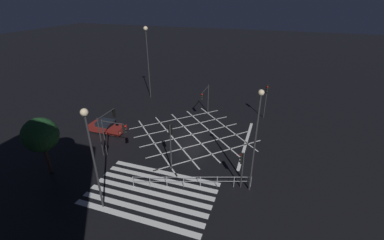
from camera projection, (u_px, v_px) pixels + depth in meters
The scene contains 14 objects.
ground_plane at pixel (192, 134), 29.10m from camera, with size 200.00×200.00×0.00m, color black.
road_markings at pixel (173, 167), 23.57m from camera, with size 15.06×20.55×0.01m.
traffic_light_se_main at pixel (242, 163), 20.14m from camera, with size 0.39×0.36×3.31m.
traffic_light_median_north at pixel (205, 96), 31.99m from camera, with size 0.36×3.06×3.86m.
traffic_light_median_south at pixel (171, 138), 21.99m from camera, with size 0.36×0.39×4.52m.
traffic_light_ne_cross at pixel (266, 95), 31.64m from camera, with size 0.36×0.39×4.42m.
traffic_light_sw_cross at pixel (108, 122), 25.26m from camera, with size 0.36×2.86×4.09m.
traffic_light_sw_main at pixel (115, 131), 23.75m from camera, with size 2.67×0.36×3.91m.
street_lamp_east at pixel (147, 46), 36.31m from camera, with size 0.61×0.61×10.39m.
street_lamp_west at pixel (90, 142), 16.76m from camera, with size 0.51×0.51×8.00m.
street_lamp_far at pixel (257, 129), 18.48m from camera, with size 0.43×0.43×8.58m.
street_tree_near at pixel (40, 135), 21.30m from camera, with size 2.90×2.90×5.26m.
waiting_car at pixel (107, 127), 29.44m from camera, with size 4.19×1.78×1.34m.
pedestrian_railing at pixel (192, 180), 20.89m from camera, with size 9.16×3.16×1.05m.
Camera 1 is at (8.20, -24.04, 14.29)m, focal length 24.00 mm.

